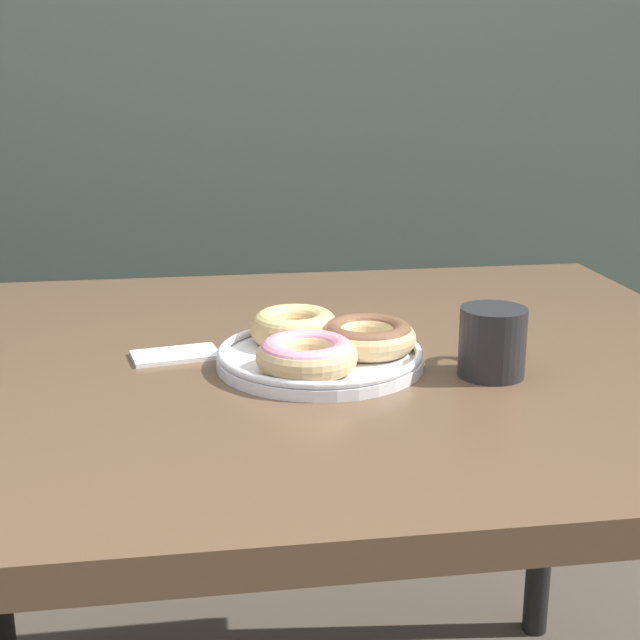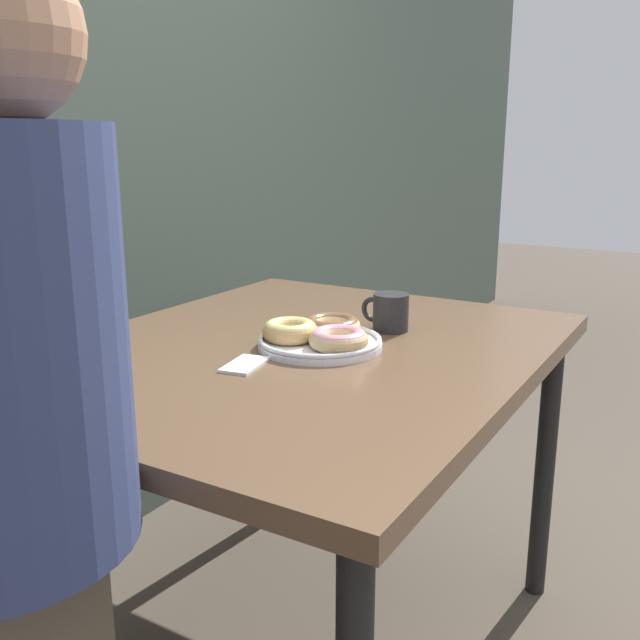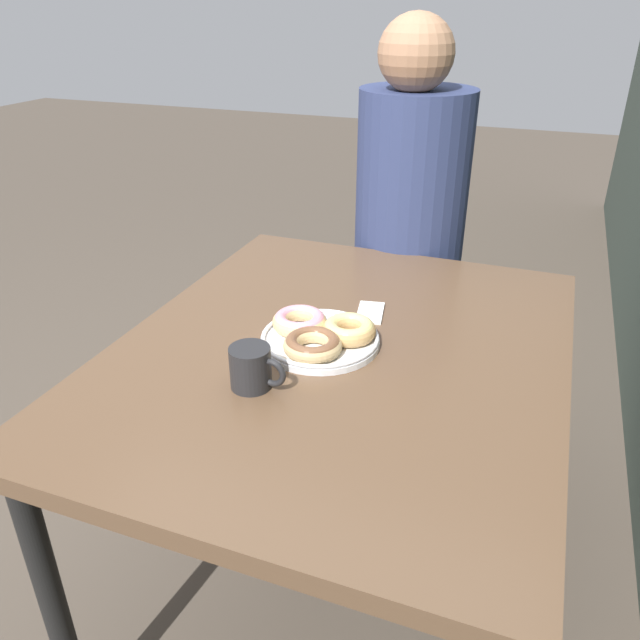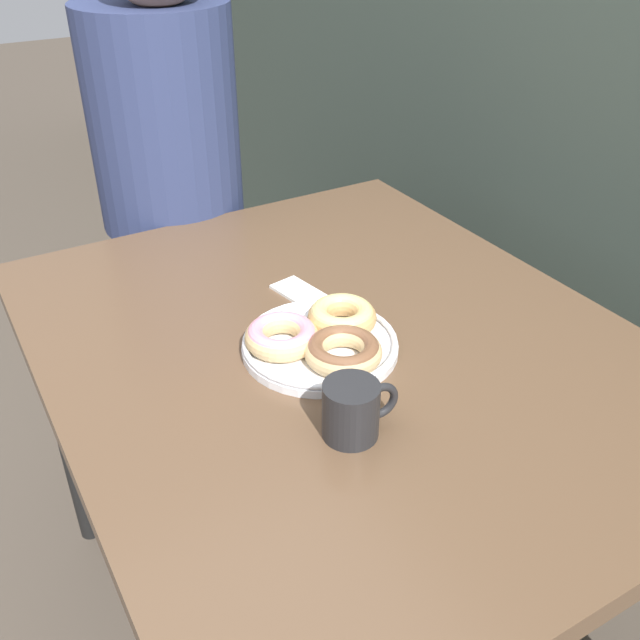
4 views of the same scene
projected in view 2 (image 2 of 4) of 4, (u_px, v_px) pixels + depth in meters
wall_back at (27, 93)px, 1.77m from camera, size 8.00×0.05×2.60m
dining_table at (300, 378)px, 1.53m from camera, size 1.18×0.95×0.76m
donut_plate at (320, 335)px, 1.49m from camera, size 0.28×0.28×0.06m
coffee_mug at (390, 312)px, 1.62m from camera, size 0.08×0.12×0.09m
napkin at (245, 365)px, 1.37m from camera, size 0.12×0.08×0.01m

